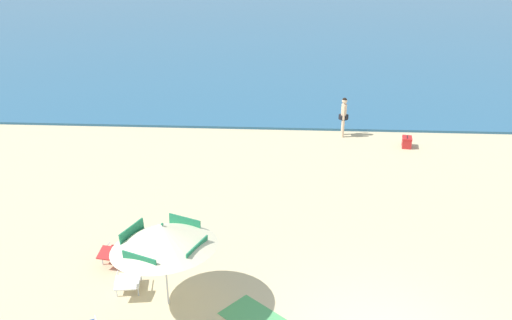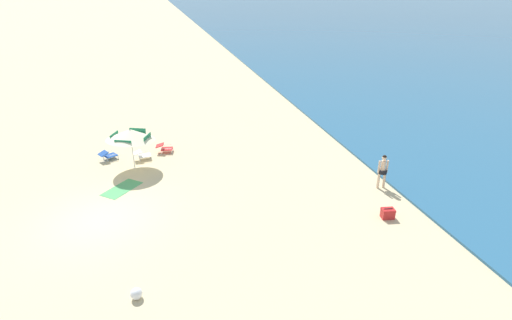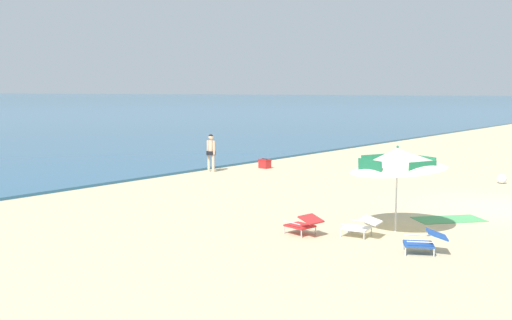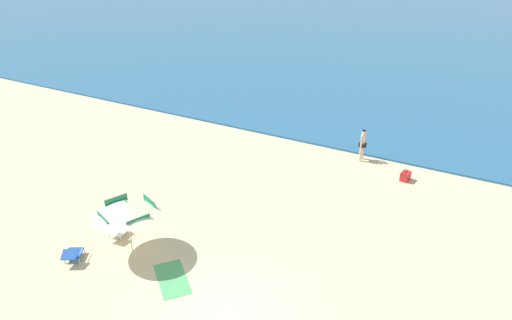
# 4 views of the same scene
# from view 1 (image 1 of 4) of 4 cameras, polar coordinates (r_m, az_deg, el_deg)

# --- Properties ---
(beach_umbrella_striped_main) EXTENTS (3.30, 3.31, 2.14)m
(beach_umbrella_striped_main) POSITION_cam_1_polar(r_m,az_deg,el_deg) (11.76, -9.75, -7.90)
(beach_umbrella_striped_main) COLOR silver
(beach_umbrella_striped_main) RESTS_ON ground
(lounge_chair_under_umbrella) EXTENTS (0.65, 0.92, 0.49)m
(lounge_chair_under_umbrella) POSITION_cam_1_polar(r_m,az_deg,el_deg) (13.13, -13.35, -12.36)
(lounge_chair_under_umbrella) COLOR white
(lounge_chair_under_umbrella) RESTS_ON ground
(lounge_chair_beside_umbrella) EXTENTS (0.66, 0.93, 0.50)m
(lounge_chair_beside_umbrella) POSITION_cam_1_polar(r_m,az_deg,el_deg) (14.22, -14.77, -9.43)
(lounge_chair_beside_umbrella) COLOR red
(lounge_chair_beside_umbrella) RESTS_ON ground
(person_standing_near_shore) EXTENTS (0.39, 0.47, 1.59)m
(person_standing_near_shore) POSITION_cam_1_polar(r_m,az_deg,el_deg) (21.73, 9.21, 4.80)
(person_standing_near_shore) COLOR beige
(person_standing_near_shore) RESTS_ON ground
(cooler_box) EXTENTS (0.42, 0.54, 0.43)m
(cooler_box) POSITION_cam_1_polar(r_m,az_deg,el_deg) (21.38, 15.58, 1.84)
(cooler_box) COLOR red
(cooler_box) RESTS_ON ground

